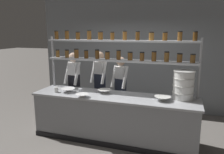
% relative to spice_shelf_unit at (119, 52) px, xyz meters
% --- Properties ---
extents(ground_plane, '(40.00, 40.00, 0.00)m').
position_rel_spice_shelf_unit_xyz_m(ground_plane, '(-0.00, -0.33, -1.74)').
color(ground_plane, slate).
extents(back_wall, '(5.66, 0.12, 3.15)m').
position_rel_spice_shelf_unit_xyz_m(back_wall, '(-0.00, 1.74, -0.17)').
color(back_wall, gray).
rests_on(back_wall, ground_plane).
extents(prep_counter, '(3.26, 0.76, 0.92)m').
position_rel_spice_shelf_unit_xyz_m(prep_counter, '(-0.00, -0.33, -1.28)').
color(prep_counter, gray).
rests_on(prep_counter, ground_plane).
extents(spice_shelf_unit, '(3.14, 0.28, 2.18)m').
position_rel_spice_shelf_unit_xyz_m(spice_shelf_unit, '(0.00, 0.00, 0.00)').
color(spice_shelf_unit, '#ADAFB5').
rests_on(spice_shelf_unit, ground_plane).
extents(chef_left, '(0.40, 0.33, 1.67)m').
position_rel_spice_shelf_unit_xyz_m(chef_left, '(-1.17, 0.24, -0.78)').
color(chef_left, black).
rests_on(chef_left, ground_plane).
extents(chef_center, '(0.39, 0.32, 1.69)m').
position_rel_spice_shelf_unit_xyz_m(chef_center, '(-0.62, 0.51, -0.77)').
color(chef_center, black).
rests_on(chef_center, ground_plane).
extents(chef_right, '(0.40, 0.33, 1.59)m').
position_rel_spice_shelf_unit_xyz_m(chef_right, '(-0.09, 0.45, -0.83)').
color(chef_right, black).
rests_on(chef_right, ground_plane).
extents(container_stack, '(0.39, 0.39, 0.54)m').
position_rel_spice_shelf_unit_xyz_m(container_stack, '(1.29, -0.14, -0.55)').
color(container_stack, white).
rests_on(container_stack, prep_counter).
extents(prep_bowl_near_left, '(0.28, 0.28, 0.08)m').
position_rel_spice_shelf_unit_xyz_m(prep_bowl_near_left, '(-0.23, -0.23, -0.78)').
color(prep_bowl_near_left, silver).
rests_on(prep_bowl_near_left, prep_counter).
extents(prep_bowl_center_front, '(0.25, 0.25, 0.07)m').
position_rel_spice_shelf_unit_xyz_m(prep_bowl_center_front, '(-0.53, -0.64, -0.79)').
color(prep_bowl_center_front, white).
rests_on(prep_bowl_center_front, prep_counter).
extents(prep_bowl_center_back, '(0.30, 0.30, 0.08)m').
position_rel_spice_shelf_unit_xyz_m(prep_bowl_center_back, '(0.94, -0.36, -0.78)').
color(prep_bowl_center_back, silver).
rests_on(prep_bowl_center_back, prep_counter).
extents(prep_bowl_near_right, '(0.29, 0.29, 0.08)m').
position_rel_spice_shelf_unit_xyz_m(prep_bowl_near_right, '(-0.97, -0.40, -0.78)').
color(prep_bowl_near_right, white).
rests_on(prep_bowl_near_right, prep_counter).
extents(serving_cup_front, '(0.09, 0.09, 0.09)m').
position_rel_spice_shelf_unit_xyz_m(serving_cup_front, '(-0.71, -0.36, -0.78)').
color(serving_cup_front, '#B2B7BC').
rests_on(serving_cup_front, prep_counter).
extents(serving_cup_by_board, '(0.08, 0.08, 0.11)m').
position_rel_spice_shelf_unit_xyz_m(serving_cup_by_board, '(-1.20, -0.48, -0.77)').
color(serving_cup_by_board, silver).
rests_on(serving_cup_by_board, prep_counter).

